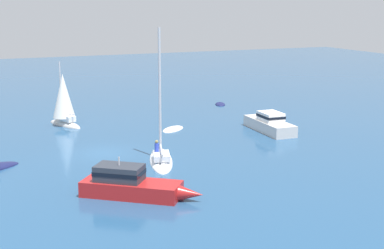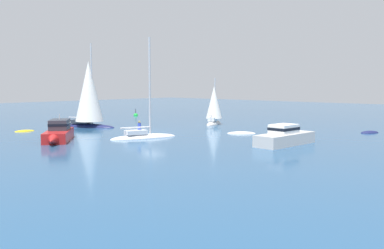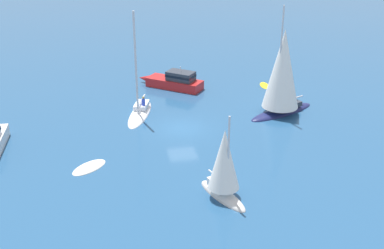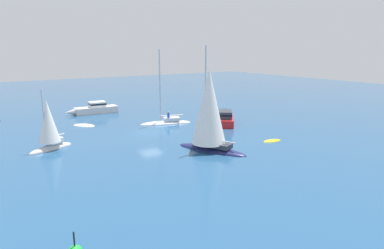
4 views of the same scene
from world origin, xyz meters
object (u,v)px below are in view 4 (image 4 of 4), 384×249
object	(u,v)px
yacht	(166,122)
rib	(272,141)
tender_1	(84,126)
sloop	(49,128)
launch	(94,109)
powerboat	(225,118)
ketch	(209,112)

from	to	relation	value
yacht	rib	xyz separation A→B (m)	(5.25, -13.88, -0.24)
tender_1	yacht	world-z (taller)	yacht
sloop	rib	size ratio (longest dim) A/B	2.86
yacht	launch	size ratio (longest dim) A/B	1.27
yacht	tender_1	bearing A→B (deg)	-8.56
powerboat	sloop	bearing A→B (deg)	127.17
powerboat	rib	xyz separation A→B (m)	(-1.28, -9.59, -0.76)
powerboat	launch	size ratio (longest dim) A/B	0.85
ketch	yacht	bearing A→B (deg)	-34.20
launch	ketch	distance (m)	25.59
sloop	rib	distance (m)	22.85
launch	ketch	world-z (taller)	ketch
tender_1	launch	size ratio (longest dim) A/B	0.40
sloop	rib	xyz separation A→B (m)	(20.48, -9.90, -2.15)
powerboat	ketch	distance (m)	12.61
powerboat	tender_1	size ratio (longest dim) A/B	2.11
ketch	rib	distance (m)	8.51
tender_1	powerboat	bearing A→B (deg)	-161.02
powerboat	ketch	bearing A→B (deg)	171.76
rib	powerboat	bearing A→B (deg)	89.31
tender_1	launch	world-z (taller)	launch
powerboat	launch	bearing A→B (deg)	74.03
tender_1	ketch	distance (m)	19.26
yacht	powerboat	bearing A→B (deg)	164.63
ketch	rib	world-z (taller)	ketch
sloop	ketch	xyz separation A→B (m)	(12.92, -8.78, 1.60)
ketch	rib	bearing A→B (deg)	-122.30
powerboat	tender_1	bearing A→B (deg)	98.62
tender_1	rib	world-z (taller)	tender_1
sloop	yacht	bearing A→B (deg)	171.93
yacht	rib	size ratio (longest dim) A/B	4.46
launch	ketch	size ratio (longest dim) A/B	0.76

